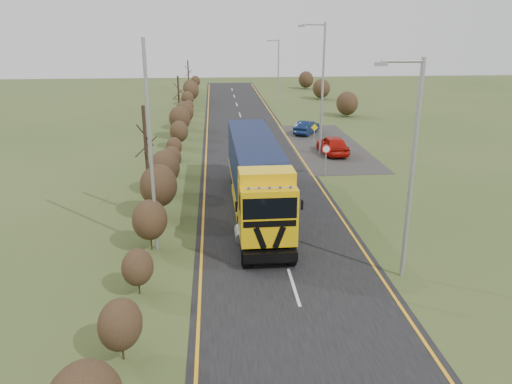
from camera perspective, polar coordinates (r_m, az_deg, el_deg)
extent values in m
plane|color=#3D4F21|center=(23.69, 2.82, -6.07)|extent=(160.00, 160.00, 0.00)
cube|color=black|center=(32.98, 0.56, 1.16)|extent=(8.00, 120.00, 0.02)
cube|color=#312E2B|center=(43.54, 7.91, 5.29)|extent=(6.00, 18.00, 0.02)
cube|color=orange|center=(32.85, -5.88, 1.03)|extent=(0.12, 116.00, 0.01)
cube|color=orange|center=(33.51, 6.88, 1.35)|extent=(0.12, 116.00, 0.01)
cube|color=silver|center=(20.15, 4.33, -10.71)|extent=(0.12, 3.00, 0.01)
cube|color=silver|center=(27.34, 1.73, -2.54)|extent=(0.12, 3.00, 0.01)
cube|color=silver|center=(34.88, 0.26, 2.17)|extent=(0.12, 3.00, 0.01)
cube|color=silver|center=(42.60, -0.69, 5.19)|extent=(0.12, 3.00, 0.01)
cube|color=silver|center=(50.40, -1.35, 7.28)|extent=(0.12, 3.00, 0.01)
cube|color=silver|center=(58.25, -1.84, 8.81)|extent=(0.12, 3.00, 0.01)
cube|color=silver|center=(66.14, -2.22, 9.97)|extent=(0.12, 3.00, 0.01)
cube|color=silver|center=(74.06, -2.51, 10.89)|extent=(0.12, 3.00, 0.01)
cube|color=silver|center=(81.99, -2.76, 11.63)|extent=(0.12, 3.00, 0.01)
ellipsoid|color=black|center=(16.15, -15.26, -14.35)|extent=(1.34, 1.74, 1.54)
ellipsoid|color=black|center=(19.65, -13.38, -8.36)|extent=(1.21, 1.57, 1.39)
ellipsoid|color=black|center=(23.12, -12.04, -3.11)|extent=(1.58, 2.06, 1.82)
ellipsoid|color=black|center=(26.75, -11.07, 0.74)|extent=(1.96, 2.55, 2.25)
ellipsoid|color=black|center=(30.60, -10.40, 2.80)|extent=(1.83, 2.38, 2.10)
ellipsoid|color=black|center=(34.56, -9.65, 3.90)|extent=(1.37, 1.78, 1.57)
ellipsoid|color=black|center=(38.47, -9.34, 5.17)|extent=(1.20, 1.56, 1.38)
ellipsoid|color=black|center=(42.29, -8.79, 6.86)|extent=(1.55, 2.02, 1.78)
ellipsoid|color=black|center=(46.15, -8.71, 8.30)|extent=(1.95, 2.53, 2.24)
ellipsoid|color=black|center=(50.09, -8.20, 9.02)|extent=(1.85, 2.41, 2.13)
ellipsoid|color=black|center=(54.11, -8.20, 9.26)|extent=(1.40, 1.81, 1.61)
ellipsoid|color=black|center=(58.08, -7.73, 9.72)|extent=(1.19, 1.55, 1.37)
ellipsoid|color=black|center=(62.00, -7.84, 10.55)|extent=(1.52, 1.97, 1.75)
ellipsoid|color=black|center=(65.90, -7.42, 11.37)|extent=(1.93, 2.51, 2.22)
ellipsoid|color=black|center=(69.89, -7.56, 11.72)|extent=(1.88, 2.44, 2.16)
ellipsoid|color=black|center=(73.89, -7.14, 11.77)|extent=(1.43, 1.85, 1.64)
ellipsoid|color=black|center=(77.90, -7.31, 11.94)|extent=(1.19, 1.55, 1.37)
ellipsoid|color=black|center=(81.83, -6.93, 12.47)|extent=(1.49, 1.93, 1.71)
cylinder|color=black|center=(26.48, -12.34, 3.15)|extent=(0.18, 0.18, 6.05)
cylinder|color=black|center=(51.98, -8.80, 10.22)|extent=(0.18, 0.18, 5.06)
cylinder|color=black|center=(73.79, -7.72, 12.71)|extent=(0.18, 0.18, 5.15)
cube|color=black|center=(22.85, 1.03, -5.18)|extent=(2.35, 4.42, 0.43)
cube|color=yellow|center=(21.46, 1.28, -2.25)|extent=(2.41, 2.13, 2.48)
cube|color=black|center=(21.23, 1.53, -7.54)|extent=(2.39, 0.15, 0.52)
cube|color=black|center=(20.74, 0.47, -5.29)|extent=(0.58, 0.03, 1.03)
cube|color=black|center=(20.82, 2.67, -5.21)|extent=(0.58, 0.03, 1.03)
cube|color=black|center=(20.32, 1.60, -1.90)|extent=(2.24, 0.09, 0.91)
cube|color=black|center=(20.54, 1.59, -3.67)|extent=(2.19, 0.06, 0.27)
cube|color=yellow|center=(21.29, 1.22, 1.86)|extent=(2.40, 1.37, 0.53)
cylinder|color=silver|center=(20.26, 1.55, 0.47)|extent=(2.10, 0.09, 0.06)
cube|color=black|center=(20.41, -2.28, -1.67)|extent=(0.08, 0.12, 0.43)
cube|color=black|center=(20.70, 5.29, -1.44)|extent=(0.08, 0.12, 0.43)
cylinder|color=gray|center=(23.10, -1.78, -4.78)|extent=(0.55, 1.25, 0.53)
cylinder|color=gray|center=(23.31, 3.63, -4.60)|extent=(0.55, 1.25, 0.53)
cube|color=yellow|center=(28.45, -0.22, 0.76)|extent=(2.54, 12.04, 0.23)
cube|color=black|center=(28.05, -0.23, 3.54)|extent=(2.52, 11.66, 2.62)
cube|color=#102245|center=(33.71, -1.02, 6.09)|extent=(2.37, 0.09, 2.62)
cube|color=#102245|center=(22.48, 0.96, -0.30)|extent=(2.37, 0.09, 2.62)
cube|color=black|center=(32.07, -0.74, 1.79)|extent=(2.24, 3.46, 0.33)
cube|color=yellow|center=(27.69, -2.46, -1.18)|extent=(0.12, 5.24, 0.43)
cube|color=yellow|center=(27.87, 2.32, -1.04)|extent=(0.12, 5.24, 0.43)
cylinder|color=black|center=(21.47, -1.24, -7.32)|extent=(0.32, 1.00, 0.99)
cylinder|color=black|center=(21.67, 4.09, -7.11)|extent=(0.32, 1.00, 0.99)
cylinder|color=black|center=(23.63, -1.61, -4.81)|extent=(0.32, 1.00, 0.99)
cylinder|color=black|center=(23.81, 3.22, -4.64)|extent=(0.32, 1.00, 0.99)
cylinder|color=black|center=(31.23, -2.46, 1.07)|extent=(0.32, 1.00, 0.99)
cylinder|color=black|center=(31.37, 1.20, 1.17)|extent=(0.32, 1.00, 0.99)
cylinder|color=black|center=(32.14, -2.53, 1.58)|extent=(0.32, 1.00, 0.99)
cylinder|color=black|center=(32.28, 1.02, 1.67)|extent=(0.32, 1.00, 0.99)
cylinder|color=black|center=(33.05, -2.60, 2.06)|extent=(0.32, 1.00, 0.99)
cylinder|color=black|center=(33.18, 0.86, 2.15)|extent=(0.32, 1.00, 0.99)
imported|color=#AF1108|center=(40.59, 8.75, 5.35)|extent=(2.05, 4.50, 1.50)
imported|color=#0A183A|center=(48.02, 5.81, 7.36)|extent=(3.08, 3.99, 1.26)
cylinder|color=#989A9D|center=(20.20, 17.39, 1.96)|extent=(0.18, 0.18, 8.78)
cylinder|color=#989A9D|center=(19.19, 16.40, 14.15)|extent=(1.56, 0.12, 0.12)
cube|color=#989A9D|center=(18.94, 14.10, 13.99)|extent=(0.44, 0.18, 0.14)
cylinder|color=#989A9D|center=(39.43, 7.60, 11.35)|extent=(0.18, 0.18, 10.07)
cylinder|color=#989A9D|center=(38.95, 6.56, 18.49)|extent=(1.79, 0.12, 0.12)
cube|color=#989A9D|center=(38.79, 5.19, 18.36)|extent=(0.50, 0.20, 0.16)
cylinder|color=#989A9D|center=(69.09, 2.57, 13.69)|extent=(0.18, 0.18, 8.09)
cylinder|color=#989A9D|center=(68.78, 2.00, 16.94)|extent=(1.44, 0.12, 0.12)
cube|color=#989A9D|center=(68.70, 1.38, 16.86)|extent=(0.40, 0.16, 0.13)
cylinder|color=#989A9D|center=(22.23, -11.95, 4.72)|extent=(0.16, 0.16, 9.40)
cylinder|color=#989A9D|center=(34.29, 7.94, 3.33)|extent=(0.08, 0.08, 1.94)
cylinder|color=red|center=(34.03, 8.03, 4.89)|extent=(0.62, 0.04, 0.62)
cylinder|color=white|center=(34.01, 8.03, 4.88)|extent=(0.46, 0.02, 0.46)
cylinder|color=#989A9D|center=(44.62, 6.67, 6.46)|extent=(0.08, 0.08, 1.24)
cube|color=yellow|center=(44.43, 6.71, 7.34)|extent=(0.62, 0.04, 0.62)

